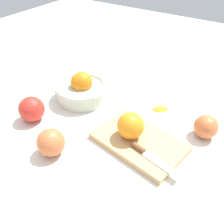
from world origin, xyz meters
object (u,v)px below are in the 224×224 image
object	(u,v)px
apple_front_left	(51,142)
orange_on_board	(131,126)
bowl	(81,89)
knife	(147,154)
cutting_board	(139,142)
apple_front_left_2	(32,109)
apple_back_right	(206,127)

from	to	relation	value
apple_front_left	orange_on_board	bearing A→B (deg)	46.06
bowl	orange_on_board	xyz separation A→B (m)	(0.25, -0.09, 0.02)
knife	orange_on_board	bearing A→B (deg)	151.79
cutting_board	orange_on_board	xyz separation A→B (m)	(-0.03, -0.00, 0.05)
knife	apple_front_left	distance (m)	0.26
orange_on_board	apple_front_left_2	xyz separation A→B (m)	(-0.31, -0.09, -0.02)
bowl	orange_on_board	world-z (taller)	bowl
apple_front_left_2	orange_on_board	bearing A→B (deg)	15.58
apple_front_left	apple_front_left_2	size ratio (longest dim) A/B	0.95
apple_front_left_2	knife	bearing A→B (deg)	6.71
knife	apple_back_right	size ratio (longest dim) A/B	2.21
cutting_board	knife	bearing A→B (deg)	-42.38
apple_front_left	bowl	bearing A→B (deg)	111.56
apple_back_right	apple_front_left_2	distance (m)	0.53
apple_back_right	orange_on_board	bearing A→B (deg)	-141.22
bowl	apple_front_left_2	world-z (taller)	bowl
orange_on_board	cutting_board	bearing A→B (deg)	2.85
apple_front_left_2	apple_back_right	bearing A→B (deg)	25.05
cutting_board	bowl	bearing A→B (deg)	161.86
apple_back_right	apple_front_left_2	world-z (taller)	apple_front_left_2
bowl	apple_back_right	xyz separation A→B (m)	(0.42, 0.04, -0.01)
orange_on_board	apple_back_right	world-z (taller)	orange_on_board
cutting_board	orange_on_board	world-z (taller)	orange_on_board
bowl	apple_front_left	distance (m)	0.27
cutting_board	apple_back_right	bearing A→B (deg)	43.83
orange_on_board	knife	size ratio (longest dim) A/B	0.49
knife	apple_front_left_2	size ratio (longest dim) A/B	1.92
bowl	apple_front_left	bearing A→B (deg)	-68.44
cutting_board	orange_on_board	size ratio (longest dim) A/B	3.29
knife	apple_back_right	bearing A→B (deg)	61.66
bowl	apple_front_left_2	size ratio (longest dim) A/B	2.30
bowl	cutting_board	xyz separation A→B (m)	(0.28, -0.09, -0.03)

